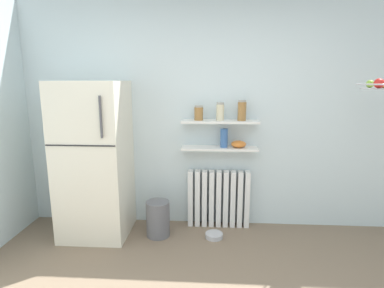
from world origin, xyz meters
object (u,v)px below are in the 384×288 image
at_px(refrigerator, 94,160).
at_px(vase, 224,138).
at_px(storage_jar_0, 199,113).
at_px(pet_food_bowl, 214,235).
at_px(storage_jar_1, 220,112).
at_px(storage_jar_2, 242,111).
at_px(shelf_bowl, 239,144).
at_px(hanging_fruit_basket, 378,85).
at_px(radiator, 219,199).
at_px(trash_bin, 158,219).

height_order(refrigerator, vase, refrigerator).
bearing_deg(storage_jar_0, pet_food_bowl, -56.16).
xyz_separation_m(storage_jar_1, vase, (0.05, -0.00, -0.29)).
relative_size(refrigerator, storage_jar_2, 7.59).
xyz_separation_m(storage_jar_2, pet_food_bowl, (-0.29, -0.27, -1.34)).
bearing_deg(shelf_bowl, storage_jar_2, 0.00).
bearing_deg(shelf_bowl, pet_food_bowl, -134.15).
relative_size(shelf_bowl, hanging_fruit_basket, 0.49).
xyz_separation_m(refrigerator, storage_jar_0, (1.12, 0.22, 0.50)).
relative_size(pet_food_bowl, hanging_fruit_basket, 0.56).
height_order(storage_jar_1, vase, storage_jar_1).
bearing_deg(shelf_bowl, storage_jar_0, 180.00).
distance_m(storage_jar_1, pet_food_bowl, 1.36).
height_order(storage_jar_1, shelf_bowl, storage_jar_1).
height_order(storage_jar_2, pet_food_bowl, storage_jar_2).
xyz_separation_m(radiator, storage_jar_2, (0.24, -0.03, 1.03)).
height_order(radiator, hanging_fruit_basket, hanging_fruit_basket).
height_order(vase, hanging_fruit_basket, hanging_fruit_basket).
distance_m(storage_jar_0, hanging_fruit_basket, 1.74).
relative_size(storage_jar_0, trash_bin, 0.41).
height_order(vase, shelf_bowl, vase).
bearing_deg(storage_jar_2, trash_bin, -164.02).
xyz_separation_m(storage_jar_0, pet_food_bowl, (0.18, -0.27, -1.31)).
height_order(radiator, storage_jar_2, storage_jar_2).
xyz_separation_m(storage_jar_2, trash_bin, (-0.90, -0.26, -1.17)).
relative_size(storage_jar_1, hanging_fruit_basket, 0.57).
height_order(radiator, storage_jar_0, storage_jar_0).
xyz_separation_m(radiator, vase, (0.05, -0.03, 0.73)).
distance_m(storage_jar_1, storage_jar_2, 0.24).
xyz_separation_m(refrigerator, vase, (1.40, 0.22, 0.22)).
height_order(storage_jar_0, storage_jar_1, storage_jar_1).
relative_size(refrigerator, radiator, 2.37).
distance_m(trash_bin, hanging_fruit_basket, 2.55).
xyz_separation_m(refrigerator, shelf_bowl, (1.57, 0.22, 0.15)).
bearing_deg(refrigerator, trash_bin, -3.18).
relative_size(storage_jar_2, pet_food_bowl, 1.15).
bearing_deg(pet_food_bowl, trash_bin, 178.82).
xyz_separation_m(refrigerator, hanging_fruit_basket, (2.78, -0.19, 0.81)).
bearing_deg(vase, hanging_fruit_basket, -16.60).
bearing_deg(storage_jar_1, refrigerator, -170.75).
height_order(storage_jar_0, trash_bin, storage_jar_0).
height_order(refrigerator, storage_jar_0, refrigerator).
bearing_deg(storage_jar_0, radiator, 7.25).
relative_size(storage_jar_1, pet_food_bowl, 1.01).
relative_size(storage_jar_2, shelf_bowl, 1.32).
relative_size(storage_jar_0, hanging_fruit_basket, 0.47).
distance_m(storage_jar_0, storage_jar_1, 0.24).
xyz_separation_m(storage_jar_0, shelf_bowl, (0.45, 0.00, -0.34)).
bearing_deg(vase, refrigerator, -171.06).
relative_size(vase, pet_food_bowl, 1.09).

